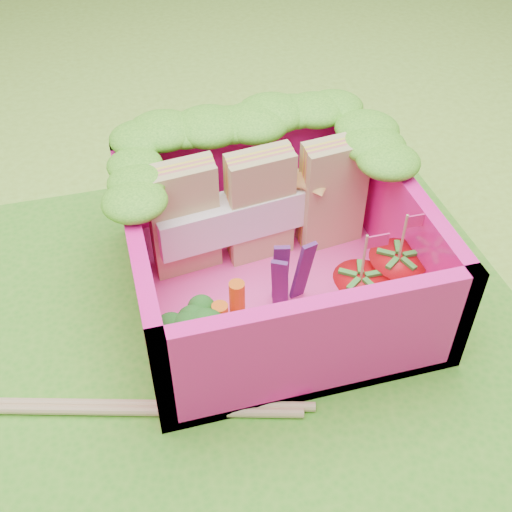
{
  "coord_description": "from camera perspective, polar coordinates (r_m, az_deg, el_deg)",
  "views": [
    {
      "loc": [
        -0.48,
        -1.86,
        2.26
      ],
      "look_at": [
        0.09,
        0.24,
        0.28
      ],
      "focal_mm": 45.0,
      "sensor_mm": 36.0,
      "label": 1
    }
  ],
  "objects": [
    {
      "name": "broccoli",
      "position": [
        2.66,
        -5.61,
        -6.42
      ],
      "size": [
        0.33,
        0.33,
        0.26
      ],
      "color": "#589648",
      "rests_on": "bento_floor"
    },
    {
      "name": "strawberry_right",
      "position": [
        2.99,
        12.23,
        -1.94
      ],
      "size": [
        0.27,
        0.27,
        0.51
      ],
      "color": "red",
      "rests_on": "bento_floor"
    },
    {
      "name": "snap_peas",
      "position": [
        2.96,
        9.85,
        -5.2
      ],
      "size": [
        0.58,
        0.32,
        0.05
      ],
      "color": "#55AB35",
      "rests_on": "bento_floor"
    },
    {
      "name": "sandwich_stack",
      "position": [
        3.09,
        0.46,
        4.47
      ],
      "size": [
        1.08,
        0.3,
        0.57
      ],
      "color": "tan",
      "rests_on": "bento_floor"
    },
    {
      "name": "strawberry_left",
      "position": [
        2.89,
        9.06,
        -3.56
      ],
      "size": [
        0.24,
        0.24,
        0.48
      ],
      "color": "red",
      "rests_on": "bento_floor"
    },
    {
      "name": "bento_floor",
      "position": [
        3.11,
        1.58,
        -2.78
      ],
      "size": [
        1.3,
        1.3,
        0.05
      ],
      "primitive_type": "cube",
      "color": "#FF41A5",
      "rests_on": "placemat"
    },
    {
      "name": "bento_box",
      "position": [
        2.94,
        1.67,
        0.66
      ],
      "size": [
        1.3,
        1.3,
        0.55
      ],
      "color": "#FF1591",
      "rests_on": "placemat"
    },
    {
      "name": "purple_wedges",
      "position": [
        2.86,
        2.85,
        -1.87
      ],
      "size": [
        0.2,
        0.13,
        0.38
      ],
      "color": "#44164F",
      "rests_on": "bento_floor"
    },
    {
      "name": "placemat",
      "position": [
        2.95,
        -0.43,
        -7.19
      ],
      "size": [
        2.6,
        2.6,
        0.03
      ],
      "primitive_type": "cube",
      "color": "green",
      "rests_on": "ground"
    },
    {
      "name": "carrot_sticks",
      "position": [
        2.76,
        -2.36,
        -5.43
      ],
      "size": [
        0.16,
        0.15,
        0.29
      ],
      "color": "#DA5012",
      "rests_on": "bento_floor"
    },
    {
      "name": "lettuce_ruffle",
      "position": [
        3.11,
        -0.73,
        10.91
      ],
      "size": [
        1.43,
        0.77,
        0.11
      ],
      "color": "#258217",
      "rests_on": "bento_box"
    },
    {
      "name": "chopsticks",
      "position": [
        2.82,
        -18.59,
        -12.55
      ],
      "size": [
        2.17,
        0.66,
        0.04
      ],
      "color": "tan",
      "rests_on": "placemat"
    },
    {
      "name": "ground",
      "position": [
        2.96,
        -0.43,
        -7.38
      ],
      "size": [
        14.0,
        14.0,
        0.0
      ],
      "primitive_type": "plane",
      "color": "#89BE35",
      "rests_on": "ground"
    }
  ]
}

